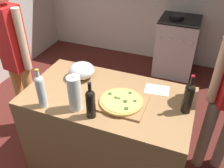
# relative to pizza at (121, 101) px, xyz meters

# --- Properties ---
(ground_plane) EXTENTS (4.36, 3.73, 0.02)m
(ground_plane) POSITION_rel_pizza_xyz_m (-0.39, 0.95, -0.93)
(ground_plane) COLOR #511E19
(counter) EXTENTS (1.44, 0.80, 0.89)m
(counter) POSITION_rel_pizza_xyz_m (-0.15, 0.07, -0.48)
(counter) COLOR #9E7247
(counter) RESTS_ON ground_plane
(cutting_board) EXTENTS (0.40, 0.32, 0.02)m
(cutting_board) POSITION_rel_pizza_xyz_m (-0.00, -0.00, -0.02)
(cutting_board) COLOR #9E7247
(cutting_board) RESTS_ON counter
(pizza) EXTENTS (0.36, 0.36, 0.03)m
(pizza) POSITION_rel_pizza_xyz_m (0.00, 0.00, 0.00)
(pizza) COLOR tan
(pizza) RESTS_ON cutting_board
(mixing_bowl) EXTENTS (0.24, 0.24, 0.15)m
(mixing_bowl) POSITION_rel_pizza_xyz_m (-0.48, 0.24, 0.05)
(mixing_bowl) COLOR #B2B2B7
(mixing_bowl) RESTS_ON counter
(paper_towel_roll) EXTENTS (0.10, 0.10, 0.30)m
(paper_towel_roll) POSITION_rel_pizza_xyz_m (-0.32, -0.18, 0.12)
(paper_towel_roll) COLOR white
(paper_towel_roll) RESTS_ON counter
(wine_bottle_dark) EXTENTS (0.07, 0.07, 0.31)m
(wine_bottle_dark) POSITION_rel_pizza_xyz_m (-0.17, -0.22, 0.10)
(wine_bottle_dark) COLOR black
(wine_bottle_dark) RESTS_ON counter
(wine_bottle_clear) EXTENTS (0.07, 0.07, 0.34)m
(wine_bottle_clear) POSITION_rel_pizza_xyz_m (-0.58, -0.25, 0.13)
(wine_bottle_clear) COLOR silver
(wine_bottle_clear) RESTS_ON counter
(wine_bottle_green) EXTENTS (0.08, 0.08, 0.33)m
(wine_bottle_green) POSITION_rel_pizza_xyz_m (0.50, 0.10, 0.11)
(wine_bottle_green) COLOR black
(wine_bottle_green) RESTS_ON counter
(recipe_sheet) EXTENTS (0.23, 0.17, 0.00)m
(recipe_sheet) POSITION_rel_pizza_xyz_m (0.23, 0.30, -0.03)
(recipe_sheet) COLOR white
(recipe_sheet) RESTS_ON counter
(stove) EXTENTS (0.59, 0.61, 0.94)m
(stove) POSITION_rel_pizza_xyz_m (0.16, 2.16, -0.47)
(stove) COLOR #B7B7BC
(stove) RESTS_ON ground_plane
(person_in_stripes) EXTENTS (0.38, 0.23, 1.72)m
(person_in_stripes) POSITION_rel_pizza_xyz_m (-1.21, 0.21, 0.08)
(person_in_stripes) COLOR #D88C4C
(person_in_stripes) RESTS_ON ground_plane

